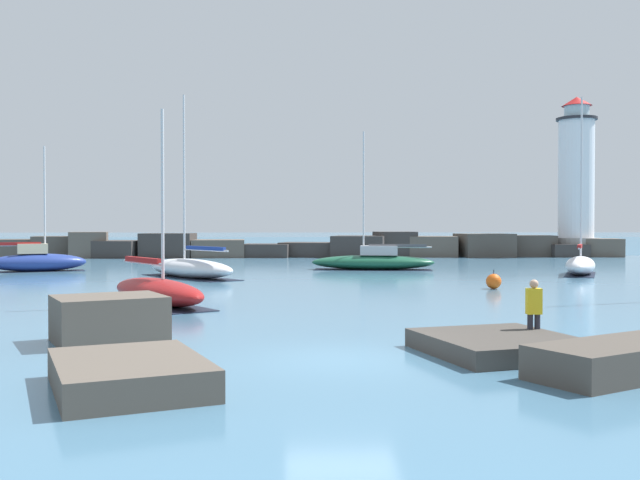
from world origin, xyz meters
TOP-DOWN VIEW (x-y plane):
  - ground_plane at (0.00, 0.00)m, footprint 600.00×600.00m
  - open_sea_beyond at (0.00, 112.44)m, footprint 400.00×116.00m
  - breakwater_jetty at (-0.08, 52.24)m, footprint 61.63×7.15m
  - lighthouse at (26.61, 52.87)m, footprint 4.56×4.56m
  - foreground_rocks at (-0.73, -0.23)m, footprint 15.34×9.10m
  - sailboat_moored_0 at (-6.23, 11.19)m, footprint 5.36×6.64m
  - sailboat_moored_1 at (4.36, 32.17)m, footprint 8.55×3.36m
  - sailboat_moored_4 at (-17.77, 31.08)m, footprint 6.27×3.95m
  - sailboat_moored_5 at (16.45, 26.90)m, footprint 4.02×6.19m
  - sailboat_moored_6 at (-7.02, 25.26)m, footprint 6.84×7.72m
  - mooring_buoy_orange_near at (8.37, 17.32)m, footprint 0.72×0.72m
  - person_on_rocks at (4.85, 1.41)m, footprint 0.36×0.22m

SIDE VIEW (x-z plane):
  - ground_plane at x=0.00m, z-range 0.00..0.00m
  - open_sea_beyond at x=0.00m, z-range 0.00..0.01m
  - mooring_buoy_orange_near at x=8.37m, z-range -0.10..0.82m
  - foreground_rocks at x=-0.73m, z-range -0.21..0.97m
  - sailboat_moored_0 at x=-6.23m, z-range -3.13..4.18m
  - sailboat_moored_6 at x=-7.02m, z-range -4.72..5.87m
  - sailboat_moored_1 at x=4.36m, z-range -4.08..5.28m
  - sailboat_moored_5 at x=16.45m, z-range -4.82..6.07m
  - sailboat_moored_4 at x=-17.77m, z-range -3.41..4.79m
  - person_on_rocks at x=4.85m, z-range 0.10..1.75m
  - breakwater_jetty at x=-0.08m, z-range -0.24..2.17m
  - lighthouse at x=26.61m, z-range -0.94..14.65m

